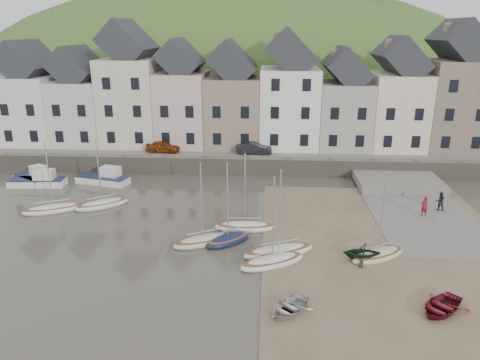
# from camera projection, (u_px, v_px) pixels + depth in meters

# --- Properties ---
(ground) EXTENTS (160.00, 160.00, 0.00)m
(ground) POSITION_uv_depth(u_px,v_px,m) (235.00, 246.00, 32.21)
(ground) COLOR #494539
(ground) RESTS_ON ground
(quay_land) EXTENTS (90.00, 30.00, 1.50)m
(quay_land) POSITION_uv_depth(u_px,v_px,m) (252.00, 136.00, 62.26)
(quay_land) COLOR #3C6026
(quay_land) RESTS_ON ground
(quay_street) EXTENTS (70.00, 7.00, 0.10)m
(quay_street) POSITION_uv_depth(u_px,v_px,m) (248.00, 152.00, 51.12)
(quay_street) COLOR slate
(quay_street) RESTS_ON quay_land
(seawall) EXTENTS (70.00, 1.20, 1.80)m
(seawall) POSITION_uv_depth(u_px,v_px,m) (247.00, 166.00, 48.01)
(seawall) COLOR slate
(seawall) RESTS_ON ground
(beach) EXTENTS (18.00, 26.00, 0.06)m
(beach) POSITION_uv_depth(u_px,v_px,m) (392.00, 251.00, 31.53)
(beach) COLOR brown
(beach) RESTS_ON ground
(slipway) EXTENTS (8.00, 18.00, 0.12)m
(slipway) POSITION_uv_depth(u_px,v_px,m) (415.00, 209.00, 38.86)
(slipway) COLOR slate
(slipway) RESTS_ON ground
(hillside) EXTENTS (134.40, 84.00, 84.00)m
(hillside) POSITION_uv_depth(u_px,v_px,m) (233.00, 193.00, 95.00)
(hillside) COLOR #3C6026
(hillside) RESTS_ON ground
(townhouse_terrace) EXTENTS (61.05, 8.00, 13.93)m
(townhouse_terrace) POSITION_uv_depth(u_px,v_px,m) (265.00, 96.00, 52.50)
(townhouse_terrace) COLOR silver
(townhouse_terrace) RESTS_ON quay_land
(sailboat_0) EXTENTS (5.23, 3.50, 6.32)m
(sailboat_0) POSITION_uv_depth(u_px,v_px,m) (54.00, 209.00, 38.30)
(sailboat_0) COLOR silver
(sailboat_0) RESTS_ON ground
(sailboat_1) EXTENTS (4.66, 3.91, 6.32)m
(sailboat_1) POSITION_uv_depth(u_px,v_px,m) (102.00, 204.00, 39.31)
(sailboat_1) COLOR silver
(sailboat_1) RESTS_ON ground
(sailboat_2) EXTENTS (4.62, 3.44, 6.32)m
(sailboat_2) POSITION_uv_depth(u_px,v_px,m) (203.00, 241.00, 32.51)
(sailboat_2) COLOR beige
(sailboat_2) RESTS_ON ground
(sailboat_3) EXTENTS (4.76, 1.67, 6.32)m
(sailboat_3) POSITION_uv_depth(u_px,v_px,m) (245.00, 226.00, 34.86)
(sailboat_3) COLOR silver
(sailboat_3) RESTS_ON ground
(sailboat_4) EXTENTS (5.28, 3.25, 6.32)m
(sailboat_4) POSITION_uv_depth(u_px,v_px,m) (279.00, 251.00, 31.00)
(sailboat_4) COLOR silver
(sailboat_4) RESTS_ON ground
(sailboat_5) EXTENTS (3.78, 3.54, 6.32)m
(sailboat_5) POSITION_uv_depth(u_px,v_px,m) (228.00, 239.00, 32.67)
(sailboat_5) COLOR #141B40
(sailboat_5) RESTS_ON ground
(sailboat_6) EXTENTS (4.78, 3.46, 6.32)m
(sailboat_6) POSITION_uv_depth(u_px,v_px,m) (272.00, 261.00, 29.61)
(sailboat_6) COLOR silver
(sailboat_6) RESTS_ON ground
(sailboat_7) EXTENTS (4.48, 3.49, 6.32)m
(sailboat_7) POSITION_uv_depth(u_px,v_px,m) (378.00, 255.00, 30.48)
(sailboat_7) COLOR beige
(sailboat_7) RESTS_ON ground
(motorboat_0) EXTENTS (4.62, 3.84, 1.70)m
(motorboat_0) POSITION_uv_depth(u_px,v_px,m) (34.00, 177.00, 45.38)
(motorboat_0) COLOR silver
(motorboat_0) RESTS_ON ground
(motorboat_1) EXTENTS (5.49, 2.13, 1.70)m
(motorboat_1) POSITION_uv_depth(u_px,v_px,m) (39.00, 180.00, 44.48)
(motorboat_1) COLOR silver
(motorboat_1) RESTS_ON ground
(motorboat_2) EXTENTS (5.61, 2.98, 1.70)m
(motorboat_2) POSITION_uv_depth(u_px,v_px,m) (105.00, 178.00, 45.22)
(motorboat_2) COLOR silver
(motorboat_2) RESTS_ON ground
(rowboat_white) EXTENTS (3.37, 3.46, 0.58)m
(rowboat_white) POSITION_uv_depth(u_px,v_px,m) (288.00, 307.00, 24.56)
(rowboat_white) COLOR beige
(rowboat_white) RESTS_ON beach
(rowboat_green) EXTENTS (2.49, 2.17, 1.29)m
(rowboat_green) POSITION_uv_depth(u_px,v_px,m) (362.00, 252.00, 29.88)
(rowboat_green) COLOR black
(rowboat_green) RESTS_ON beach
(rowboat_red) EXTENTS (3.88, 3.85, 0.66)m
(rowboat_red) POSITION_uv_depth(u_px,v_px,m) (441.00, 306.00, 24.58)
(rowboat_red) COLOR maroon
(rowboat_red) RESTS_ON beach
(person_red) EXTENTS (0.67, 0.52, 1.65)m
(person_red) POSITION_uv_depth(u_px,v_px,m) (424.00, 206.00, 37.02)
(person_red) COLOR maroon
(person_red) RESTS_ON slipway
(person_dark) EXTENTS (0.83, 0.67, 1.62)m
(person_dark) POSITION_uv_depth(u_px,v_px,m) (440.00, 201.00, 38.14)
(person_dark) COLOR black
(person_dark) RESTS_ON slipway
(car_left) EXTENTS (3.86, 1.76, 1.29)m
(car_left) POSITION_uv_depth(u_px,v_px,m) (163.00, 147.00, 50.53)
(car_left) COLOR maroon
(car_left) RESTS_ON quay_street
(car_right) EXTENTS (3.96, 1.38, 1.30)m
(car_right) POSITION_uv_depth(u_px,v_px,m) (254.00, 148.00, 49.91)
(car_right) COLOR black
(car_right) RESTS_ON quay_street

